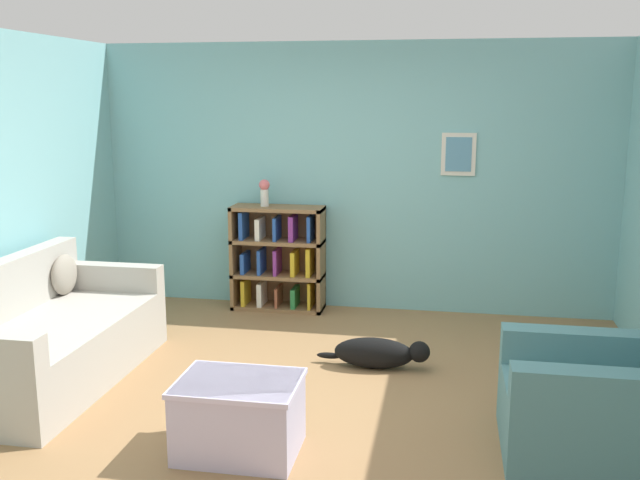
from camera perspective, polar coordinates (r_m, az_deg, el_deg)
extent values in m
plane|color=#997047|center=(5.19, -0.81, -12.33)|extent=(14.00, 14.00, 0.00)
cube|color=#7AB7BC|center=(7.01, 2.71, 4.99)|extent=(5.60, 0.10, 2.60)
cube|color=silver|center=(6.86, 11.02, 6.75)|extent=(0.32, 0.02, 0.40)
cube|color=#568EAD|center=(6.85, 11.02, 6.74)|extent=(0.24, 0.01, 0.32)
cube|color=#ADA89E|center=(5.71, -20.51, -8.32)|extent=(0.96, 1.97, 0.46)
cube|color=#ADA89E|center=(5.79, -24.21, -3.72)|extent=(0.16, 1.97, 0.43)
cube|color=#ADA89E|center=(6.37, -16.61, -2.82)|extent=(0.96, 0.16, 0.22)
ellipsoid|color=gray|center=(6.30, -19.77, -2.62)|extent=(0.14, 0.34, 0.34)
cube|color=olive|center=(7.16, -6.76, -1.31)|extent=(0.04, 0.33, 1.03)
cube|color=olive|center=(6.96, 0.10, -1.61)|extent=(0.04, 0.33, 1.03)
cube|color=olive|center=(7.19, -3.08, -1.18)|extent=(0.90, 0.02, 1.03)
cube|color=olive|center=(7.17, -3.33, -5.34)|extent=(0.90, 0.33, 0.04)
cube|color=olive|center=(7.09, -3.36, -2.81)|extent=(0.90, 0.33, 0.04)
cube|color=olive|center=(7.01, -3.40, -0.09)|extent=(0.90, 0.33, 0.04)
cube|color=olive|center=(6.95, -3.43, 2.54)|extent=(0.90, 0.33, 0.04)
cube|color=gold|center=(7.21, -5.95, -4.16)|extent=(0.04, 0.25, 0.28)
cube|color=#234C9E|center=(7.13, -6.00, -1.78)|extent=(0.04, 0.25, 0.20)
cube|color=#234C9E|center=(7.06, -6.11, 1.22)|extent=(0.04, 0.25, 0.27)
cube|color=silver|center=(7.17, -4.66, -4.32)|extent=(0.05, 0.25, 0.25)
cube|color=#234C9E|center=(7.08, -4.69, -1.68)|extent=(0.03, 0.25, 0.24)
cube|color=silver|center=(7.02, -4.81, 0.93)|extent=(0.05, 0.25, 0.21)
cube|color=brown|center=(7.13, -3.33, -4.55)|extent=(0.03, 0.25, 0.21)
cube|color=#7A2D84|center=(7.04, -3.43, -1.70)|extent=(0.03, 0.25, 0.25)
cube|color=#234C9E|center=(6.97, -3.46, 0.95)|extent=(0.03, 0.25, 0.23)
cube|color=#287A3D|center=(7.10, -2.00, -4.63)|extent=(0.05, 0.25, 0.21)
cube|color=gold|center=(7.01, -2.03, -1.82)|extent=(0.04, 0.25, 0.24)
cube|color=#7A2D84|center=(6.94, -2.16, 0.99)|extent=(0.05, 0.25, 0.25)
cube|color=gold|center=(7.05, -0.72, -4.41)|extent=(0.03, 0.25, 0.28)
cube|color=gold|center=(6.97, -0.80, -1.69)|extent=(0.04, 0.25, 0.28)
cube|color=#234C9E|center=(6.90, -0.75, 0.96)|extent=(0.03, 0.25, 0.25)
cube|color=slate|center=(4.63, 21.23, -13.29)|extent=(1.08, 0.87, 0.43)
cube|color=slate|center=(4.19, 22.44, -11.16)|extent=(1.08, 0.18, 0.22)
cube|color=slate|center=(4.82, 20.77, -8.06)|extent=(1.08, 0.18, 0.22)
cube|color=#BCB2D1|center=(4.38, -6.49, -13.86)|extent=(0.70, 0.52, 0.45)
cube|color=silver|center=(4.29, -6.56, -11.30)|extent=(0.72, 0.55, 0.03)
ellipsoid|color=black|center=(5.64, 4.33, -9.00)|extent=(0.62, 0.22, 0.24)
sphere|color=black|center=(5.61, 7.96, -8.85)|extent=(0.16, 0.16, 0.16)
ellipsoid|color=black|center=(5.75, 0.73, -9.23)|extent=(0.20, 0.05, 0.05)
cylinder|color=silver|center=(6.97, -4.46, 3.39)|extent=(0.08, 0.08, 0.17)
sphere|color=#E06B70|center=(6.95, -4.47, 4.43)|extent=(0.10, 0.10, 0.10)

